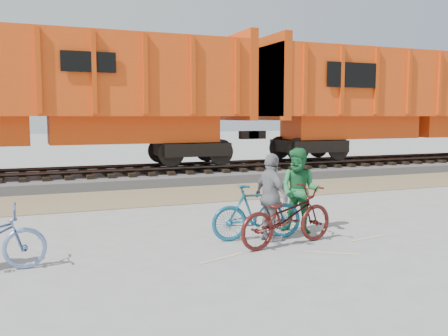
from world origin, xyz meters
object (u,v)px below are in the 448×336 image
(bicycle_teal, at_px, (257,212))
(bicycle_maroon, at_px, (287,216))
(hopper_car_center, at_px, (37,92))
(hopper_car_right, at_px, (411,98))
(person_man, at_px, (300,191))
(person_woman, at_px, (271,197))

(bicycle_teal, distance_m, bicycle_maroon, 0.64)
(hopper_car_center, height_order, bicycle_teal, hopper_car_center)
(hopper_car_center, xyz_separation_m, bicycle_teal, (3.39, -8.92, -2.50))
(hopper_car_right, height_order, person_man, hopper_car_right)
(hopper_car_right, relative_size, person_man, 8.55)
(hopper_car_right, xyz_separation_m, bicycle_maroon, (-11.30, -9.47, -2.49))
(hopper_car_center, xyz_separation_m, person_man, (4.39, -8.72, -2.19))
(hopper_car_center, relative_size, person_man, 8.55)
(person_man, height_order, person_woman, person_man)
(bicycle_maroon, xyz_separation_m, person_woman, (-0.10, 0.40, 0.28))
(bicycle_teal, height_order, person_woman, person_woman)
(person_man, relative_size, person_woman, 1.03)
(bicycle_teal, bearing_deg, hopper_car_right, -45.09)
(hopper_car_center, bearing_deg, person_man, -63.25)
(bicycle_teal, xyz_separation_m, person_woman, (0.21, -0.16, 0.28))
(hopper_car_right, height_order, bicycle_maroon, hopper_car_right)
(hopper_car_center, bearing_deg, hopper_car_right, 0.00)
(hopper_car_center, distance_m, bicycle_maroon, 10.47)
(hopper_car_right, distance_m, person_man, 13.90)
(bicycle_teal, relative_size, person_man, 1.03)
(hopper_car_center, relative_size, hopper_car_right, 1.00)
(bicycle_maroon, distance_m, person_woman, 0.50)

